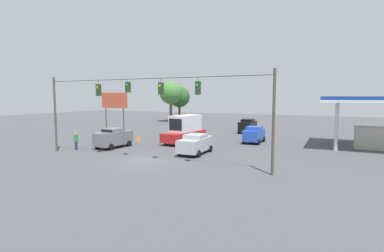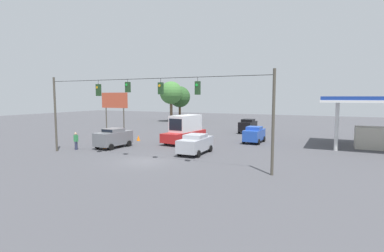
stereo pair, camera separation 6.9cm
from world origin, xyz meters
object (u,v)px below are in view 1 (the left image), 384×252
object	(u,v)px
sedan_black_oncoming_deep	(248,126)
sedan_grey_parked_shoulder	(113,138)
sedan_blue_oncoming_far	(254,134)
pedestrian	(76,141)
box_truck_red_withflow_mid	(185,129)
traffic_cone_fourth	(138,138)
sedan_silver_crossing_near	(196,144)
gas_station	(376,111)
traffic_cone_third	(129,140)
tree_horizon_left	(179,97)
traffic_cone_nearest	(105,145)
traffic_cone_second	(117,142)
overhead_signal_span	(144,104)
tree_horizon_right	(171,93)
roadside_billboard	(114,104)

from	to	relation	value
sedan_black_oncoming_deep	sedan_grey_parked_shoulder	world-z (taller)	sedan_black_oncoming_deep
sedan_blue_oncoming_far	pedestrian	bearing A→B (deg)	39.27
box_truck_red_withflow_mid	traffic_cone_fourth	world-z (taller)	box_truck_red_withflow_mid
box_truck_red_withflow_mid	sedan_silver_crossing_near	distance (m)	6.99
gas_station	traffic_cone_third	bearing A→B (deg)	18.04
pedestrian	traffic_cone_third	bearing A→B (deg)	-110.99
sedan_silver_crossing_near	traffic_cone_third	bearing A→B (deg)	-14.38
gas_station	tree_horizon_left	xyz separation A→B (m)	(35.16, -23.53, 1.37)
sedan_grey_parked_shoulder	traffic_cone_nearest	distance (m)	1.19
traffic_cone_second	traffic_cone_fourth	size ratio (longest dim) A/B	1.00
traffic_cone_nearest	traffic_cone_fourth	distance (m)	6.01
sedan_black_oncoming_deep	sedan_silver_crossing_near	xyz separation A→B (m)	(0.05, 18.09, -0.09)
overhead_signal_span	sedan_grey_parked_shoulder	xyz separation A→B (m)	(6.73, -4.04, -3.64)
box_truck_red_withflow_mid	traffic_cone_nearest	world-z (taller)	box_truck_red_withflow_mid
overhead_signal_span	tree_horizon_right	xyz separation A→B (m)	(17.43, -34.93, 1.40)
traffic_cone_third	traffic_cone_nearest	bearing A→B (deg)	89.20
sedan_grey_parked_shoulder	traffic_cone_second	size ratio (longest dim) A/B	6.19
traffic_cone_third	tree_horizon_left	distance (m)	33.62
box_truck_red_withflow_mid	sedan_silver_crossing_near	world-z (taller)	box_truck_red_withflow_mid
overhead_signal_span	sedan_black_oncoming_deep	world-z (taller)	overhead_signal_span
pedestrian	traffic_cone_fourth	bearing A→B (deg)	-104.21
sedan_silver_crossing_near	gas_station	xyz separation A→B (m)	(-15.30, -10.53, 2.92)
traffic_cone_second	tree_horizon_left	size ratio (longest dim) A/B	0.09
sedan_black_oncoming_deep	traffic_cone_fourth	xyz separation A→B (m)	(9.80, 13.57, -0.72)
sedan_grey_parked_shoulder	pedestrian	size ratio (longest dim) A/B	2.39
traffic_cone_nearest	traffic_cone_second	bearing A→B (deg)	-84.42
sedan_black_oncoming_deep	tree_horizon_left	world-z (taller)	tree_horizon_left
sedan_grey_parked_shoulder	gas_station	bearing A→B (deg)	-155.48
traffic_cone_second	pedestrian	bearing A→B (deg)	63.98
traffic_cone_third	tree_horizon_right	xyz separation A→B (m)	(10.34, -27.82, 5.75)
sedan_silver_crossing_near	gas_station	bearing A→B (deg)	-145.46
box_truck_red_withflow_mid	traffic_cone_fourth	size ratio (longest dim) A/B	9.99
box_truck_red_withflow_mid	roadside_billboard	xyz separation A→B (m)	(11.32, -1.25, 2.82)
traffic_cone_second	traffic_cone_third	xyz separation A→B (m)	(-0.27, -1.76, 0.00)
traffic_cone_fourth	traffic_cone_second	bearing A→B (deg)	89.24
overhead_signal_span	sedan_black_oncoming_deep	distance (m)	23.18
overhead_signal_span	sedan_blue_oncoming_far	size ratio (longest dim) A/B	5.43
traffic_cone_second	box_truck_red_withflow_mid	bearing A→B (deg)	-139.15
sedan_blue_oncoming_far	traffic_cone_nearest	world-z (taller)	sedan_blue_oncoming_far
sedan_blue_oncoming_far	traffic_cone_third	bearing A→B (deg)	27.13
traffic_cone_nearest	traffic_cone_second	world-z (taller)	same
traffic_cone_nearest	traffic_cone_third	size ratio (longest dim) A/B	1.00
sedan_blue_oncoming_far	traffic_cone_fourth	bearing A→B (deg)	18.98
overhead_signal_span	pedestrian	world-z (taller)	overhead_signal_span
sedan_silver_crossing_near	traffic_cone_nearest	xyz separation A→B (m)	(9.59, 1.48, -0.62)
sedan_blue_oncoming_far	gas_station	bearing A→B (deg)	-172.76
box_truck_red_withflow_mid	roadside_billboard	size ratio (longest dim) A/B	1.15
sedan_blue_oncoming_far	pedestrian	distance (m)	19.35
tree_horizon_right	box_truck_red_withflow_mid	bearing A→B (deg)	122.86
box_truck_red_withflow_mid	traffic_cone_fourth	bearing A→B (deg)	11.50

